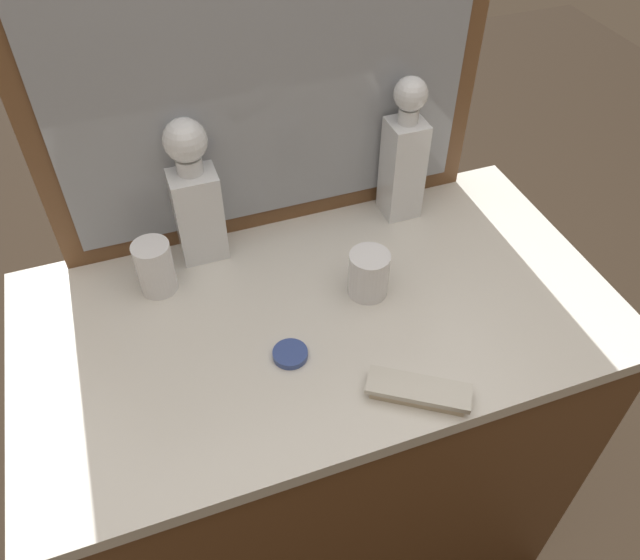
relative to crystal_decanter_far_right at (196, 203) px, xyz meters
name	(u,v)px	position (x,y,z in m)	size (l,w,h in m)	color
ground_plane	(320,527)	(0.17, -0.24, -1.05)	(6.00, 6.00, 0.00)	#2D2319
dresser	(320,443)	(0.17, -0.24, -0.58)	(1.10, 0.60, 0.93)	brown
dresser_mirror	(265,55)	(0.17, 0.04, 0.25)	(0.86, 0.03, 0.73)	brown
crystal_decanter_far_right	(196,203)	(0.00, 0.00, 0.00)	(0.09, 0.09, 0.30)	white
crystal_decanter_rear	(403,162)	(0.42, -0.02, 0.01)	(0.07, 0.07, 0.31)	white
crystal_tumbler_right	(155,269)	(-0.10, -0.08, -0.07)	(0.07, 0.07, 0.11)	white
crystal_tumbler_left	(369,275)	(0.27, -0.22, -0.08)	(0.08, 0.08, 0.09)	white
silver_brush_far_right	(418,391)	(0.25, -0.47, -0.11)	(0.17, 0.14, 0.02)	#B7A88C
porcelain_dish	(290,354)	(0.08, -0.32, -0.11)	(0.06, 0.06, 0.01)	#33478C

